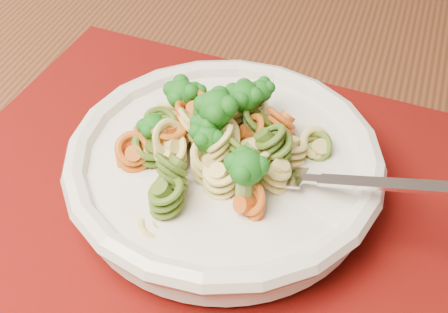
# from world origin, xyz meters

# --- Properties ---
(dining_table) EXTENTS (1.67, 1.25, 0.74)m
(dining_table) POSITION_xyz_m (0.57, 0.24, 0.65)
(dining_table) COLOR #592C19
(dining_table) RESTS_ON ground
(placemat) EXTENTS (0.56, 0.49, 0.00)m
(placemat) POSITION_xyz_m (0.60, 0.08, 0.74)
(placemat) COLOR #5D0408
(placemat) RESTS_ON dining_table
(pasta_bowl) EXTENTS (0.25, 0.25, 0.05)m
(pasta_bowl) POSITION_xyz_m (0.60, 0.09, 0.77)
(pasta_bowl) COLOR silver
(pasta_bowl) RESTS_ON placemat
(pasta_broccoli_heap) EXTENTS (0.22, 0.22, 0.06)m
(pasta_broccoli_heap) POSITION_xyz_m (0.60, 0.09, 0.79)
(pasta_broccoli_heap) COLOR #E7D672
(pasta_broccoli_heap) RESTS_ON pasta_bowl
(fork) EXTENTS (0.18, 0.08, 0.08)m
(fork) POSITION_xyz_m (0.66, 0.07, 0.79)
(fork) COLOR silver
(fork) RESTS_ON pasta_bowl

